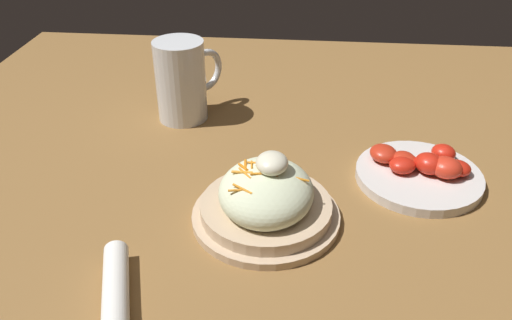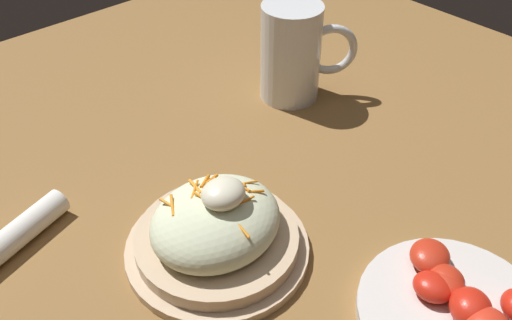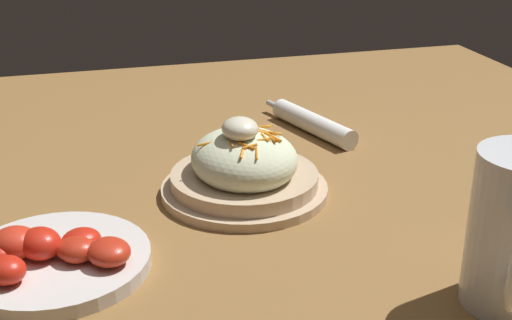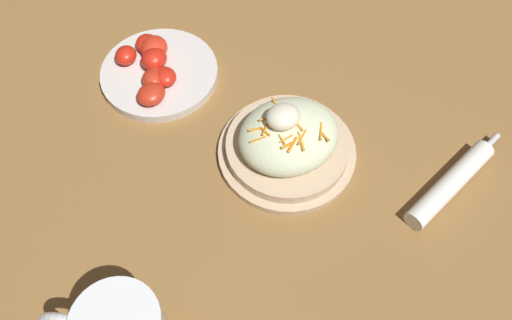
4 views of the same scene
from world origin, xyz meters
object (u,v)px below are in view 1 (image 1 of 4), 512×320
(salad_plate, at_px, (266,200))
(beer_mug, at_px, (182,85))
(tomato_plate, at_px, (420,171))
(napkin_roll, at_px, (116,303))

(salad_plate, xyz_separation_m, beer_mug, (0.31, 0.19, 0.03))
(tomato_plate, bearing_deg, salad_plate, 117.86)
(beer_mug, bearing_deg, napkin_roll, -177.19)
(beer_mug, distance_m, tomato_plate, 0.46)
(salad_plate, height_order, tomato_plate, salad_plate)
(beer_mug, relative_size, napkin_roll, 0.73)
(salad_plate, relative_size, napkin_roll, 1.01)
(tomato_plate, bearing_deg, beer_mug, 67.10)
(beer_mug, bearing_deg, salad_plate, -148.80)
(beer_mug, xyz_separation_m, tomato_plate, (-0.18, -0.42, -0.05))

